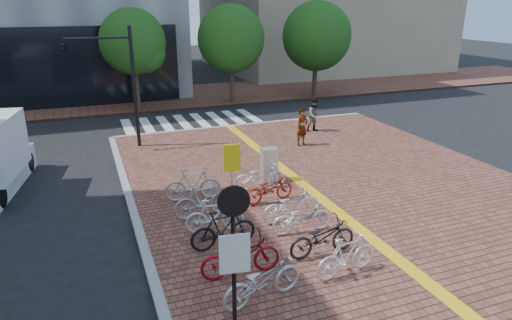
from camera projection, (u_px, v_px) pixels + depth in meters
name	position (u px, v px, depth m)	size (l,w,h in m)	color
ground	(290.00, 238.00, 13.03)	(120.00, 120.00, 0.00)	black
kerb_north	(246.00, 125.00, 24.60)	(14.00, 0.25, 0.15)	gray
far_sidewalk	(162.00, 98.00, 31.52)	(70.00, 8.00, 0.15)	brown
crosswalk	(192.00, 122.00, 25.54)	(7.50, 4.00, 0.01)	silver
street_trees	(247.00, 40.00, 28.77)	(16.20, 4.60, 6.35)	#38281E
bike_0	(262.00, 280.00, 9.92)	(0.69, 1.99, 1.05)	silver
bike_1	(241.00, 256.00, 10.86)	(0.69, 1.98, 1.04)	#A50B18
bike_2	(223.00, 229.00, 12.09)	(0.52, 1.82, 1.10)	black
bike_3	(215.00, 215.00, 12.93)	(0.48, 1.70, 1.02)	white
bike_4	(203.00, 200.00, 13.85)	(0.52, 1.86, 1.11)	#ADADB2
bike_5	(193.00, 184.00, 15.01)	(0.53, 1.86, 1.12)	silver
bike_6	(347.00, 256.00, 10.87)	(0.49, 1.74, 1.05)	white
bike_7	(322.00, 237.00, 11.76)	(0.66, 1.88, 0.99)	black
bike_8	(302.00, 217.00, 12.92)	(0.63, 1.81, 0.95)	white
bike_9	(291.00, 205.00, 13.66)	(0.66, 1.89, 0.99)	white
bike_10	(269.00, 189.00, 14.90)	(0.61, 1.74, 0.91)	#AB1F0C
bike_11	(260.00, 176.00, 15.92)	(0.64, 1.84, 0.96)	white
pedestrian_a	(302.00, 127.00, 20.69)	(0.63, 0.41, 1.73)	gray
pedestrian_b	(315.00, 115.00, 22.93)	(0.82, 0.64, 1.68)	#505565
utility_box	(269.00, 165.00, 16.60)	(0.58, 0.42, 1.26)	silver
yellow_sign	(232.00, 163.00, 14.39)	(0.55, 0.13, 2.05)	#B7B7BC
notice_sign	(234.00, 245.00, 8.36)	(0.60, 0.18, 3.22)	black
traffic_light_pole	(103.00, 66.00, 19.28)	(2.84, 1.10, 5.30)	black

